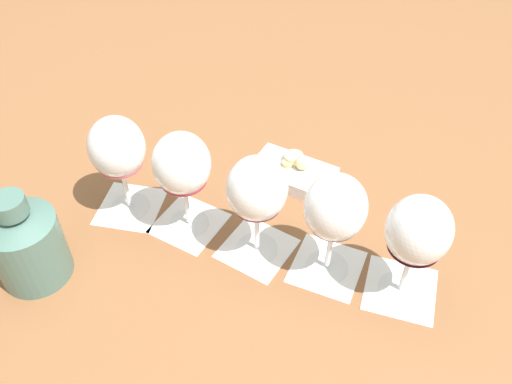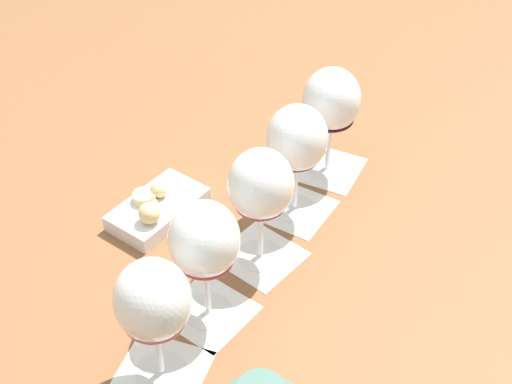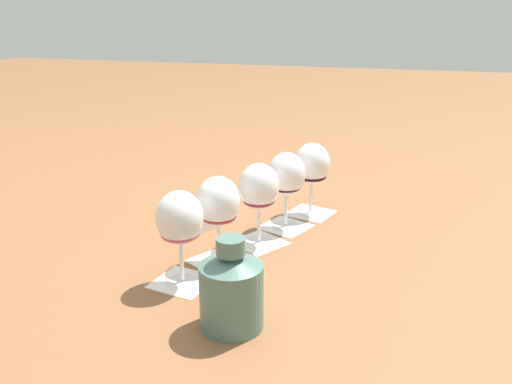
% 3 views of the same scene
% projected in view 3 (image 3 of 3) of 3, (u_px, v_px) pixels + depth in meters
% --- Properties ---
extents(ground_plane, '(8.00, 8.00, 0.00)m').
position_uv_depth(ground_plane, '(256.00, 242.00, 1.27)').
color(ground_plane, brown).
extents(tasting_card_0, '(0.12, 0.13, 0.00)m').
position_uv_depth(tasting_card_0, '(183.00, 282.00, 1.08)').
color(tasting_card_0, white).
rests_on(tasting_card_0, ground_plane).
extents(tasting_card_1, '(0.15, 0.15, 0.00)m').
position_uv_depth(tasting_card_1, '(219.00, 261.00, 1.17)').
color(tasting_card_1, white).
rests_on(tasting_card_1, ground_plane).
extents(tasting_card_2, '(0.15, 0.15, 0.00)m').
position_uv_depth(tasting_card_2, '(259.00, 242.00, 1.27)').
color(tasting_card_2, white).
rests_on(tasting_card_2, ground_plane).
extents(tasting_card_3, '(0.14, 0.14, 0.00)m').
position_uv_depth(tasting_card_3, '(285.00, 226.00, 1.36)').
color(tasting_card_3, white).
rests_on(tasting_card_3, ground_plane).
extents(tasting_card_4, '(0.13, 0.13, 0.00)m').
position_uv_depth(tasting_card_4, '(310.00, 213.00, 1.45)').
color(tasting_card_4, white).
rests_on(tasting_card_4, ground_plane).
extents(wine_glass_0, '(0.09, 0.09, 0.19)m').
position_uv_depth(wine_glass_0, '(180.00, 222.00, 1.04)').
color(wine_glass_0, white).
rests_on(wine_glass_0, tasting_card_0).
extents(wine_glass_1, '(0.09, 0.09, 0.19)m').
position_uv_depth(wine_glass_1, '(218.00, 205.00, 1.13)').
color(wine_glass_1, white).
rests_on(wine_glass_1, tasting_card_1).
extents(wine_glass_2, '(0.09, 0.09, 0.19)m').
position_uv_depth(wine_glass_2, '(259.00, 190.00, 1.23)').
color(wine_glass_2, white).
rests_on(wine_glass_2, tasting_card_2).
extents(wine_glass_3, '(0.09, 0.09, 0.19)m').
position_uv_depth(wine_glass_3, '(286.00, 177.00, 1.32)').
color(wine_glass_3, white).
rests_on(wine_glass_3, tasting_card_3).
extents(wine_glass_4, '(0.09, 0.09, 0.19)m').
position_uv_depth(wine_glass_4, '(312.00, 166.00, 1.41)').
color(wine_glass_4, white).
rests_on(wine_glass_4, tasting_card_4).
extents(ceramic_vase, '(0.11, 0.11, 0.16)m').
position_uv_depth(ceramic_vase, '(231.00, 289.00, 0.91)').
color(ceramic_vase, '#4C7066').
rests_on(ceramic_vase, ground_plane).
extents(snack_dish, '(0.18, 0.15, 0.06)m').
position_uv_depth(snack_dish, '(200.00, 219.00, 1.36)').
color(snack_dish, silver).
rests_on(snack_dish, ground_plane).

